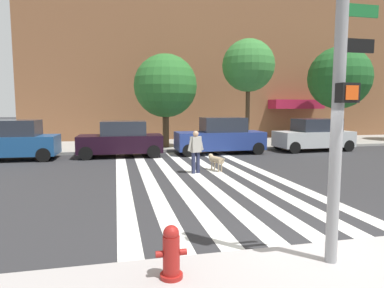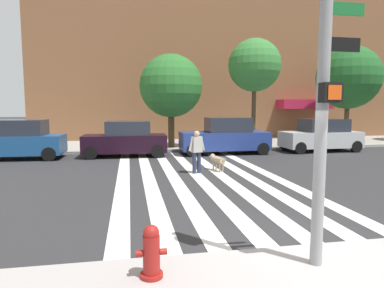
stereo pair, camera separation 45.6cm
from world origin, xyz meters
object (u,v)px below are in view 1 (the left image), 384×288
Objects in this scene: street_tree_further at (339,78)px; dog_on_leash at (216,160)px; parked_car_near_curb at (10,141)px; pedestrian_dog_walker at (196,149)px; street_tree_nearest at (165,86)px; traffic_light_pole at (344,39)px; street_tree_middle at (248,66)px; parked_car_third_in_line at (220,137)px; parked_car_behind_first at (121,140)px; fire_hydrant at (171,252)px; parked_car_fourth_in_line at (314,135)px.

street_tree_further is 14.22m from dog_on_leash.
parked_car_near_curb is 9.41m from pedestrian_dog_walker.
street_tree_nearest is 7.94m from dog_on_leash.
traffic_light_pole is 9.01m from dog_on_leash.
street_tree_middle reaches higher than traffic_light_pole.
parked_car_third_in_line is at bearing -42.35° from street_tree_nearest.
street_tree_nearest is (2.65, 2.41, 2.89)m from parked_car_behind_first.
pedestrian_dog_walker is at bearing -117.05° from parked_car_third_in_line.
street_tree_middle reaches higher than fire_hydrant.
parked_car_near_curb is at bearing 121.84° from traffic_light_pole.
street_tree_middle reaches higher than parked_car_near_curb.
street_tree_further is at bearing 3.22° from street_tree_nearest.
traffic_light_pole is 7.59× the size of fire_hydrant.
pedestrian_dog_walker is (-12.05, -8.16, -3.59)m from street_tree_further.
fire_hydrant is at bearing -98.07° from street_tree_nearest.
parked_car_behind_first is 9.06m from street_tree_middle.
street_tree_further is 6.03× the size of dog_on_leash.
street_tree_further is at bearing 48.51° from fire_hydrant.
parked_car_behind_first is at bearing 127.33° from dog_on_leash.
parked_car_third_in_line is at bearing 79.99° from traffic_light_pole.
fire_hydrant is 21.96m from street_tree_further.
street_tree_middle reaches higher than street_tree_further.
street_tree_further is (11.79, 16.28, 0.99)m from traffic_light_pole.
street_tree_middle is 7.09m from street_tree_further.
traffic_light_pole is at bearing -94.36° from dog_on_leash.
parked_car_third_in_line is (4.84, 13.08, 0.41)m from fire_hydrant.
pedestrian_dog_walker is (2.25, 8.01, 0.41)m from fire_hydrant.
parked_car_fourth_in_line is (10.56, 13.08, 0.38)m from fire_hydrant.
parked_car_fourth_in_line is at bearing -33.94° from street_tree_middle.
dog_on_leash is at bearing -147.35° from parked_car_fourth_in_line.
street_tree_further is 14.99m from pedestrian_dog_walker.
pedestrian_dog_walker is 1.53× the size of dog_on_leash.
parked_car_fourth_in_line is at bearing 31.41° from pedestrian_dog_walker.
parked_car_near_curb reaches higher than parked_car_fourth_in_line.
dog_on_leash is (3.16, 8.34, -0.08)m from fire_hydrant.
parked_car_third_in_line is at bearing 0.01° from parked_car_behind_first.
pedestrian_dog_walker is at bearing 74.28° from fire_hydrant.
street_tree_further reaches higher than dog_on_leash.
street_tree_nearest reaches higher than parked_car_near_curb.
parked_car_behind_first is (-0.45, 13.08, 0.36)m from fire_hydrant.
street_tree_middle is (5.09, -0.21, 1.28)m from street_tree_nearest.
dog_on_leash is (0.96, -7.15, -3.32)m from street_tree_nearest.
street_tree_further reaches higher than parked_car_fourth_in_line.
parked_car_third_in_line is at bearing -161.89° from street_tree_further.
traffic_light_pole reaches higher than parked_car_behind_first.
street_tree_further is at bearing 39.53° from parked_car_fourth_in_line.
dog_on_leash is at bearing -120.74° from street_tree_middle.
parked_car_third_in_line is 4.57m from street_tree_nearest.
fire_hydrant is at bearing -110.75° from dog_on_leash.
parked_car_third_in_line reaches higher than parked_car_behind_first.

